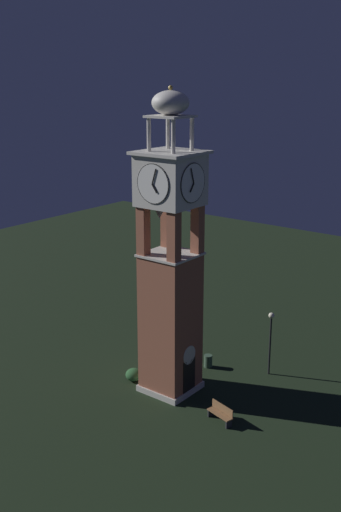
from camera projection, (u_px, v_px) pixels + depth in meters
name	position (u px, v px, depth m)	size (l,w,h in m)	color
ground	(171.00, 389.00, 36.27)	(80.00, 80.00, 0.00)	black
clock_tower	(171.00, 272.00, 34.24)	(3.26, 3.26, 17.20)	#93543D
park_bench	(221.00, 413.00, 32.73)	(0.84, 1.66, 0.95)	brown
lamp_post	(271.00, 332.00, 37.28)	(0.36, 0.36, 4.04)	black
trash_bin	(208.00, 361.00, 38.86)	(0.52, 0.52, 0.80)	#38513D
shrub_near_entry	(134.00, 375.00, 37.15)	(0.99, 0.99, 0.76)	#28562D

